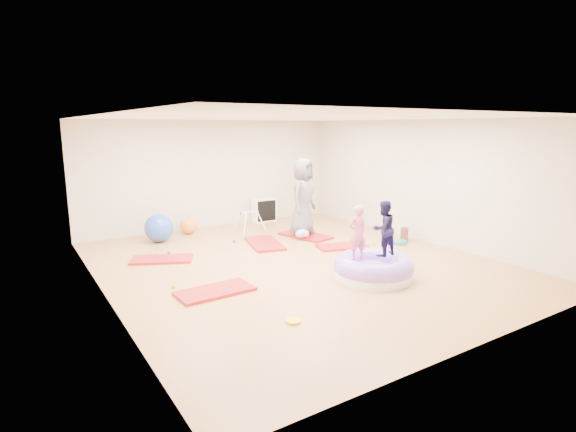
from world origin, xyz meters
TOP-DOWN VIEW (x-y plane):
  - room at (0.00, 0.00)m, footprint 7.01×8.01m
  - gym_mat_front_left at (-1.97, -0.60)m, footprint 1.25×0.66m
  - gym_mat_mid_left at (-2.16, 1.62)m, footprint 1.32×1.05m
  - gym_mat_center_back at (0.19, 1.59)m, footprint 0.97×1.43m
  - gym_mat_right at (1.52, 0.45)m, footprint 1.22×0.85m
  - gym_mat_rear_right at (1.40, 1.71)m, footprint 0.92×1.40m
  - inflatable_cushion at (0.69, -1.43)m, footprint 1.42×1.42m
  - child_pink at (0.39, -1.31)m, footprint 0.36×0.25m
  - child_navy at (0.93, -1.39)m, footprint 0.51×0.41m
  - adult_caregiver at (1.36, 1.78)m, footprint 1.07×0.96m
  - infant at (1.16, 1.47)m, footprint 0.35×0.35m
  - ball_pit_balls at (-0.34, 0.26)m, footprint 4.79×3.33m
  - exercise_ball_blue at (-1.75, 3.12)m, footprint 0.66×0.66m
  - exercise_ball_orange at (-0.89, 3.52)m, footprint 0.43×0.43m
  - infant_play_gym at (0.54, 2.98)m, footprint 0.66×0.62m
  - cube_shelf at (1.43, 3.79)m, footprint 0.66×0.33m
  - balance_disc at (2.80, -0.00)m, footprint 0.38×0.38m
  - backpack at (3.10, 0.10)m, footprint 0.31×0.30m
  - yellow_toy at (-1.52, -2.21)m, footprint 0.22×0.22m

SIDE VIEW (x-z plane):
  - yellow_toy at x=-1.52m, z-range 0.00..0.03m
  - gym_mat_right at x=1.52m, z-range 0.00..0.05m
  - gym_mat_mid_left at x=-2.16m, z-range 0.00..0.05m
  - gym_mat_front_left at x=-1.97m, z-range 0.00..0.05m
  - gym_mat_rear_right at x=1.40m, z-range 0.00..0.05m
  - gym_mat_center_back at x=0.19m, z-range 0.00..0.05m
  - ball_pit_balls at x=-0.34m, z-range 0.00..0.07m
  - balance_disc at x=2.80m, z-range 0.00..0.09m
  - backpack at x=3.10m, z-range 0.00..0.31m
  - infant at x=1.16m, z-range 0.06..0.26m
  - inflatable_cushion at x=0.69m, z-range -0.05..0.40m
  - exercise_ball_orange at x=-0.89m, z-range 0.00..0.43m
  - exercise_ball_blue at x=-1.75m, z-range 0.00..0.66m
  - cube_shelf at x=1.43m, z-range 0.00..0.66m
  - infant_play_gym at x=0.54m, z-range 0.08..0.59m
  - child_pink at x=0.39m, z-range 0.41..1.37m
  - child_navy at x=0.93m, z-range 0.41..1.41m
  - adult_caregiver at x=1.36m, z-range 0.05..1.90m
  - room at x=0.00m, z-range 0.00..2.80m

